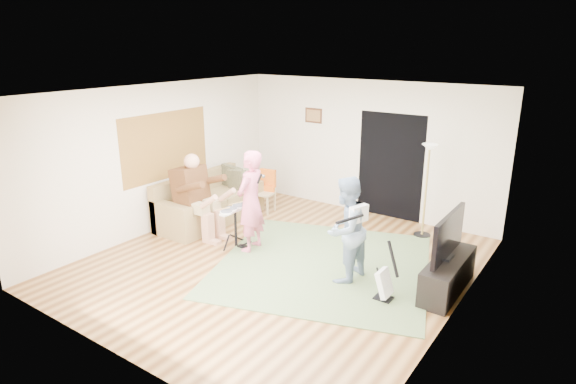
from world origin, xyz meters
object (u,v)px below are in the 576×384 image
(drum_kit, at_px, (236,229))
(guitarist, at_px, (345,230))
(guitar_spare, at_px, (385,283))
(singer, at_px, (251,201))
(sofa, at_px, (207,206))
(dining_chair, at_px, (265,197))
(tv_cabinet, at_px, (448,275))
(television, at_px, (448,235))
(torchiere_lamp, at_px, (427,174))

(drum_kit, xyz_separation_m, guitarist, (2.12, -0.01, 0.47))
(guitarist, distance_m, guitar_spare, 0.95)
(guitarist, bearing_deg, singer, -86.38)
(sofa, distance_m, dining_chair, 1.25)
(tv_cabinet, bearing_deg, sofa, 178.29)
(dining_chair, xyz_separation_m, tv_cabinet, (4.18, -1.23, -0.06))
(drum_kit, xyz_separation_m, dining_chair, (-0.68, 1.73, -0.01))
(drum_kit, relative_size, tv_cabinet, 0.53)
(guitarist, bearing_deg, tv_cabinet, 115.74)
(guitarist, xyz_separation_m, television, (1.33, 0.51, 0.06))
(guitar_spare, bearing_deg, torchiere_lamp, 98.47)
(sofa, bearing_deg, dining_chair, 60.14)
(dining_chair, relative_size, television, 0.72)
(singer, xyz_separation_m, television, (3.14, 0.46, -0.01))
(drum_kit, relative_size, television, 0.61)
(guitar_spare, xyz_separation_m, torchiere_lamp, (-0.38, 2.54, 0.92))
(singer, distance_m, guitarist, 1.82)
(sofa, xyz_separation_m, torchiere_lamp, (3.79, 1.65, 0.87))
(torchiere_lamp, relative_size, television, 1.41)
(drum_kit, xyz_separation_m, television, (3.45, 0.51, 0.53))
(tv_cabinet, relative_size, television, 1.16)
(sofa, distance_m, guitarist, 3.52)
(sofa, height_order, singer, singer)
(singer, relative_size, guitarist, 1.09)
(guitar_spare, distance_m, tv_cabinet, 0.97)
(guitarist, relative_size, television, 1.32)
(singer, distance_m, tv_cabinet, 3.28)
(dining_chair, bearing_deg, singer, -68.19)
(sofa, bearing_deg, guitarist, -10.85)
(guitar_spare, bearing_deg, dining_chair, 151.03)
(drum_kit, xyz_separation_m, torchiere_lamp, (2.49, 2.30, 0.85))
(drum_kit, bearing_deg, singer, 9.07)
(torchiere_lamp, bearing_deg, drum_kit, -137.27)
(tv_cabinet, bearing_deg, dining_chair, 163.62)
(singer, xyz_separation_m, tv_cabinet, (3.19, 0.46, -0.61))
(guitar_spare, height_order, television, television)
(torchiere_lamp, xyz_separation_m, dining_chair, (-3.17, -0.57, -0.86))
(singer, xyz_separation_m, dining_chair, (-0.98, 1.69, -0.55))
(sofa, bearing_deg, torchiere_lamp, 23.56)
(singer, bearing_deg, sofa, -118.22)
(television, bearing_deg, torchiere_lamp, 117.99)
(singer, bearing_deg, drum_kit, -88.64)
(guitar_spare, relative_size, television, 0.74)
(sofa, height_order, drum_kit, sofa)
(guitar_spare, bearing_deg, sofa, 168.08)
(drum_kit, bearing_deg, guitarist, -0.16)
(dining_chair, height_order, tv_cabinet, dining_chair)
(singer, height_order, guitarist, singer)
(guitar_spare, relative_size, torchiere_lamp, 0.52)
(singer, bearing_deg, dining_chair, -157.43)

